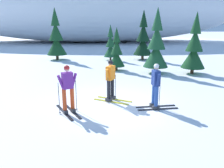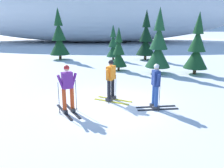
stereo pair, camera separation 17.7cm
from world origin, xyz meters
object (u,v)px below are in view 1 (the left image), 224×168
object	(u,v)px
skier_purple_jacket	(68,89)
pine_tree_far_right	(194,48)
skier_navy_jacket	(156,86)
pine_tree_right	(156,46)
pine_tree_left	(110,45)
skier_orange_jacket	(111,79)
pine_tree_center_left	(117,53)
pine_tree_center_right	(143,39)
pine_tree_far_left	(56,38)

from	to	relation	value
skier_purple_jacket	pine_tree_far_right	size ratio (longest dim) A/B	0.47
skier_navy_jacket	pine_tree_right	size ratio (longest dim) A/B	0.43
pine_tree_left	pine_tree_far_right	world-z (taller)	pine_tree_far_right
skier_purple_jacket	pine_tree_left	bearing A→B (deg)	81.25
skier_purple_jacket	pine_tree_left	distance (m)	11.94
pine_tree_left	skier_orange_jacket	bearing A→B (deg)	-91.20
pine_tree_far_right	skier_orange_jacket	bearing A→B (deg)	-136.86
skier_purple_jacket	pine_tree_right	world-z (taller)	pine_tree_right
skier_purple_jacket	pine_tree_left	xyz separation A→B (m)	(1.82, 11.80, 0.31)
skier_orange_jacket	pine_tree_left	size ratio (longest dim) A/B	0.59
skier_navy_jacket	pine_tree_left	size ratio (longest dim) A/B	0.59
skier_navy_jacket	pine_tree_center_left	bearing A→B (deg)	99.28
skier_purple_jacket	skier_navy_jacket	xyz separation A→B (m)	(3.31, 0.38, -0.01)
pine_tree_center_right	pine_tree_right	xyz separation A→B (m)	(0.01, -5.32, -0.02)
pine_tree_far_left	pine_tree_center_left	world-z (taller)	pine_tree_far_left
pine_tree_center_left	pine_tree_far_right	size ratio (longest dim) A/B	0.76
pine_tree_right	pine_tree_center_right	bearing A→B (deg)	90.12
skier_orange_jacket	pine_tree_right	xyz separation A→B (m)	(3.03, 5.33, 0.80)
pine_tree_right	skier_orange_jacket	bearing A→B (deg)	-119.65
pine_tree_center_right	pine_tree_far_right	world-z (taller)	pine_tree_center_right
skier_purple_jacket	pine_tree_far_left	xyz separation A→B (m)	(-2.83, 12.15, 0.90)
pine_tree_center_right	pine_tree_far_right	bearing A→B (deg)	-67.18
pine_tree_center_left	pine_tree_right	xyz separation A→B (m)	(2.49, -0.88, 0.51)
skier_purple_jacket	pine_tree_left	size ratio (longest dim) A/B	0.60
pine_tree_center_left	pine_tree_right	bearing A→B (deg)	-19.37
skier_navy_jacket	pine_tree_center_right	bearing A→B (deg)	83.56
skier_navy_jacket	pine_tree_right	world-z (taller)	pine_tree_right
skier_purple_jacket	pine_tree_right	xyz separation A→B (m)	(4.63, 6.67, 0.80)
pine_tree_center_left	skier_purple_jacket	bearing A→B (deg)	-105.82
skier_orange_jacket	pine_tree_left	xyz separation A→B (m)	(0.22, 10.46, 0.32)
pine_tree_left	pine_tree_right	xyz separation A→B (m)	(2.81, -5.13, 0.48)
pine_tree_far_left	pine_tree_left	bearing A→B (deg)	-4.27
skier_navy_jacket	pine_tree_left	world-z (taller)	pine_tree_left
pine_tree_far_right	pine_tree_center_left	bearing A→B (deg)	166.50
skier_purple_jacket	skier_orange_jacket	xyz separation A→B (m)	(1.60, 1.34, -0.00)
pine_tree_right	skier_purple_jacket	bearing A→B (deg)	-124.78
skier_orange_jacket	pine_tree_right	bearing A→B (deg)	60.35
skier_purple_jacket	pine_tree_far_right	distance (m)	9.48
pine_tree_left	pine_tree_far_right	distance (m)	7.49
pine_tree_left	skier_navy_jacket	bearing A→B (deg)	-82.55
pine_tree_far_left	pine_tree_left	world-z (taller)	pine_tree_far_left
pine_tree_center_right	pine_tree_left	bearing A→B (deg)	-176.20
pine_tree_far_left	pine_tree_center_left	size ratio (longest dim) A/B	1.50
pine_tree_center_right	pine_tree_far_right	size ratio (longest dim) A/B	1.09
pine_tree_right	pine_tree_left	bearing A→B (deg)	118.74
pine_tree_far_left	pine_tree_center_right	distance (m)	7.45
skier_navy_jacket	pine_tree_far_left	bearing A→B (deg)	117.54
skier_navy_jacket	pine_tree_far_left	xyz separation A→B (m)	(-6.14, 11.77, 0.91)
skier_purple_jacket	skier_orange_jacket	size ratio (longest dim) A/B	1.02
skier_orange_jacket	pine_tree_center_right	bearing A→B (deg)	74.15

